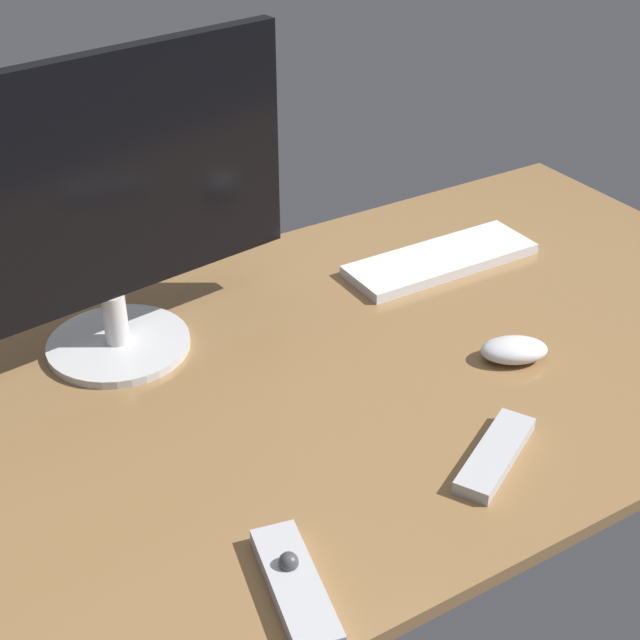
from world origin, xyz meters
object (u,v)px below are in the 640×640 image
(keyboard, at_px, (441,260))
(tv_remote, at_px, (495,455))
(monitor, at_px, (100,203))
(media_remote, at_px, (295,585))
(computer_mouse, at_px, (514,350))

(keyboard, height_order, tv_remote, same)
(monitor, height_order, keyboard, monitor)
(monitor, bearing_deg, media_remote, -99.01)
(monitor, height_order, tv_remote, monitor)
(tv_remote, bearing_deg, monitor, 93.68)
(monitor, relative_size, media_remote, 3.25)
(keyboard, distance_m, media_remote, 0.77)
(monitor, height_order, media_remote, monitor)
(keyboard, height_order, media_remote, media_remote)
(keyboard, xyz_separation_m, computer_mouse, (-0.09, -0.29, 0.01))
(keyboard, relative_size, tv_remote, 2.01)
(keyboard, bearing_deg, media_remote, -138.74)
(monitor, relative_size, keyboard, 1.73)
(monitor, distance_m, media_remote, 0.59)
(monitor, xyz_separation_m, computer_mouse, (0.48, -0.33, -0.22))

